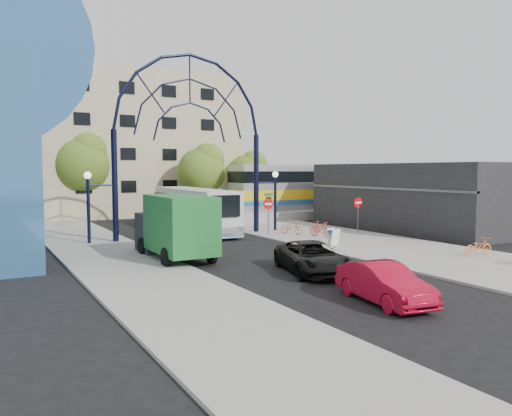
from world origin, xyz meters
TOP-DOWN VIEW (x-y plane):
  - ground at (0.00, 0.00)m, footprint 120.00×120.00m
  - sidewalk_east at (8.00, 4.00)m, footprint 8.00×56.00m
  - plaza_west at (-6.50, 6.00)m, footprint 5.00×50.00m
  - gateway_arch at (0.00, 14.00)m, footprint 13.64×0.44m
  - stop_sign at (4.80, 12.00)m, footprint 0.80×0.07m
  - do_not_enter_sign at (11.00, 10.00)m, footprint 0.76×0.07m
  - street_name_sign at (5.20, 12.60)m, footprint 0.70×0.70m
  - sandwich_board at (5.60, 5.98)m, footprint 0.55×0.61m
  - commercial_block_east at (16.00, 10.00)m, footprint 6.00×16.00m
  - apartment_block at (2.00, 34.97)m, footprint 20.00×12.10m
  - train_platform at (20.00, 22.00)m, footprint 32.00×5.00m
  - train_car at (20.00, 22.00)m, footprint 25.10×3.05m
  - tree_north_a at (6.12, 25.93)m, footprint 4.48×4.48m
  - tree_north_b at (-3.88, 29.93)m, footprint 5.12×5.12m
  - tree_north_c at (12.12, 27.93)m, footprint 4.16×4.16m
  - city_bus at (1.44, 16.89)m, footprint 3.06×11.57m
  - green_truck at (-3.81, 6.95)m, footprint 2.61×6.52m
  - black_suv at (0.22, 0.72)m, footprint 3.52×5.37m
  - red_sedan at (-0.60, -4.52)m, footprint 2.07×4.31m
  - bike_near_a at (6.41, 11.56)m, footprint 1.27×1.77m
  - bike_near_b at (7.25, 9.36)m, footprint 1.01×1.78m
  - bike_far_a at (9.91, -0.46)m, footprint 1.80×0.80m

SIDE VIEW (x-z plane):
  - ground at x=0.00m, z-range 0.00..0.00m
  - sidewalk_east at x=8.00m, z-range 0.00..0.12m
  - plaza_west at x=-6.50m, z-range 0.00..0.12m
  - train_platform at x=20.00m, z-range 0.00..0.80m
  - bike_near_a at x=6.41m, z-range 0.12..1.00m
  - bike_far_a at x=9.91m, z-range 0.12..1.03m
  - bike_near_b at x=7.25m, z-range 0.12..1.15m
  - red_sedan at x=-0.60m, z-range 0.00..1.36m
  - black_suv at x=0.22m, z-range 0.00..1.37m
  - sandwich_board at x=5.60m, z-range 0.25..1.24m
  - green_truck at x=-3.81m, z-range 0.00..3.27m
  - city_bus at x=1.44m, z-range 0.07..3.22m
  - do_not_enter_sign at x=11.00m, z-range 0.74..3.22m
  - stop_sign at x=4.80m, z-range 0.74..3.24m
  - street_name_sign at x=5.20m, z-range 0.73..3.53m
  - commercial_block_east at x=16.00m, z-range 0.00..5.00m
  - train_car at x=20.00m, z-range 0.80..5.00m
  - tree_north_c at x=12.12m, z-range 1.03..7.53m
  - tree_north_a at x=6.12m, z-range 1.11..8.11m
  - tree_north_b at x=-3.88m, z-range 1.27..9.27m
  - apartment_block at x=2.00m, z-range 0.00..14.00m
  - gateway_arch at x=0.00m, z-range 2.51..14.61m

